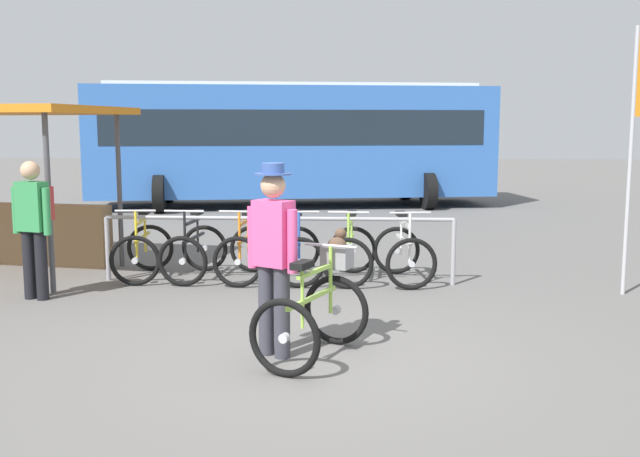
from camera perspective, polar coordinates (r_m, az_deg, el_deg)
ground_plane at (r=6.68m, az=-0.65°, el=-9.87°), size 80.00×80.00×0.00m
bike_rack_rail at (r=9.62m, az=-3.28°, el=-0.09°), size 4.61×0.07×0.88m
racked_bike_yellow at (r=10.24m, az=-13.51°, el=-1.71°), size 0.76×1.16×0.97m
racked_bike_black at (r=10.05m, az=-9.69°, el=-1.77°), size 0.73×1.14×0.97m
racked_bike_orange at (r=9.91m, az=-5.75°, el=-1.83°), size 0.70×1.13×0.97m
racked_bike_blue at (r=9.82m, az=-1.72°, el=-1.89°), size 0.80×1.17×0.97m
racked_bike_lime at (r=9.78m, az=2.37°, el=-1.93°), size 0.71×1.12×0.97m
racked_bike_white at (r=9.79m, az=6.47°, el=-1.97°), size 0.81×1.18×0.97m
featured_bicycle at (r=6.59m, az=-0.15°, el=-5.75°), size 1.02×1.26×1.09m
person_with_featured_bike at (r=6.50m, az=-3.61°, el=-1.79°), size 0.47×0.35×1.72m
pedestrian_with_backpack at (r=9.29m, az=-21.20°, el=0.57°), size 0.51×0.40×1.64m
bus_distant at (r=18.93m, az=-2.16°, el=7.02°), size 10.29×4.56×3.08m
market_stall at (r=11.27m, az=-22.48°, el=4.04°), size 3.41×2.74×2.30m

